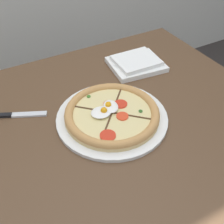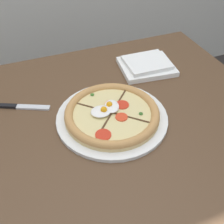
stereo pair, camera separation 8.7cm
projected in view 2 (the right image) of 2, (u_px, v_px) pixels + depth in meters
name	position (u px, v px, depth m)	size (l,w,h in m)	color
dining_table	(106.00, 146.00, 0.95)	(1.13, 0.94, 0.77)	#513823
pizza	(112.00, 115.00, 0.88)	(0.35, 0.35, 0.05)	white
napkin_folded	(147.00, 65.00, 1.10)	(0.22, 0.19, 0.04)	white
knife_main	(20.00, 107.00, 0.93)	(0.18, 0.10, 0.01)	silver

